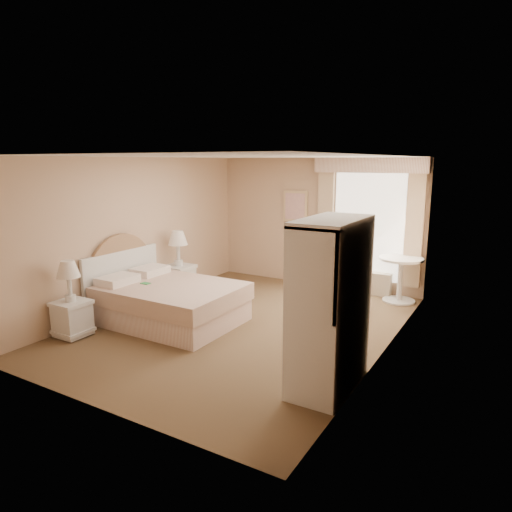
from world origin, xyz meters
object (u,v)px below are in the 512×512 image
Objects in this scene: bed at (166,300)px; armoire at (330,319)px; cafe_chair at (356,275)px; nightstand_near at (71,309)px; nightstand_far at (179,272)px; round_table at (400,272)px.

armoire is at bearing -13.37° from bed.
cafe_chair is 0.48× the size of armoire.
nightstand_near is at bearing -121.65° from bed.
bed is at bearing 58.35° from nightstand_near.
nightstand_far is 1.50× the size of round_table.
bed is at bearing -58.56° from nightstand_far.
cafe_chair is (2.98, 1.09, 0.07)m from nightstand_far.
nightstand_far is 1.32× the size of cafe_chair.
bed is at bearing -135.39° from round_table.
nightstand_far is at bearing 152.91° from armoire.
bed is at bearing 166.63° from armoire.
armoire reaches higher than nightstand_far.
nightstand_far is 0.64× the size of armoire.
cafe_chair is (2.98, 3.42, 0.11)m from nightstand_near.
bed is 1.75× the size of nightstand_far.
nightstand_near is 4.54m from cafe_chair.
nightstand_far reaches higher than round_table.
armoire is at bearing -88.98° from round_table.
bed is 3.21m from cafe_chair.
nightstand_far is at bearing -155.11° from round_table.
cafe_chair is 3.05m from armoire.
bed reaches higher than nightstand_far.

